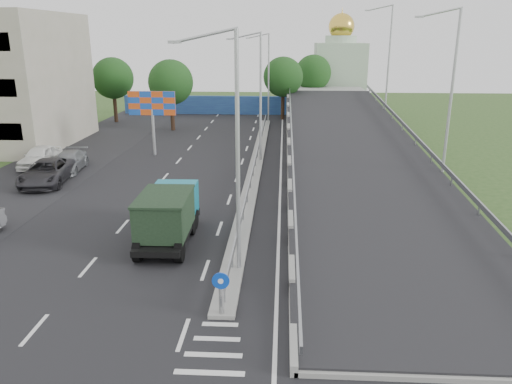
# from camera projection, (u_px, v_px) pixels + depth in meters

# --- Properties ---
(ground) EXTENTS (160.00, 160.00, 0.00)m
(ground) POSITION_uv_depth(u_px,v_px,m) (214.00, 354.00, 16.28)
(ground) COLOR #2D4C1E
(ground) RESTS_ON ground
(road_surface) EXTENTS (26.00, 90.00, 0.04)m
(road_surface) POSITION_uv_depth(u_px,v_px,m) (210.00, 182.00, 35.50)
(road_surface) COLOR black
(road_surface) RESTS_ON ground
(parking_strip) EXTENTS (8.00, 90.00, 0.05)m
(parking_strip) POSITION_uv_depth(u_px,v_px,m) (33.00, 179.00, 36.19)
(parking_strip) COLOR black
(parking_strip) RESTS_ON ground
(median) EXTENTS (1.00, 44.00, 0.20)m
(median) POSITION_uv_depth(u_px,v_px,m) (255.00, 167.00, 39.12)
(median) COLOR gray
(median) RESTS_ON ground
(overpass_ramp) EXTENTS (10.00, 50.00, 3.50)m
(overpass_ramp) POSITION_uv_depth(u_px,v_px,m) (353.00, 148.00, 38.22)
(overpass_ramp) COLOR gray
(overpass_ramp) RESTS_ON ground
(median_guardrail) EXTENTS (0.09, 44.00, 0.71)m
(median_guardrail) POSITION_uv_depth(u_px,v_px,m) (255.00, 159.00, 38.92)
(median_guardrail) COLOR gray
(median_guardrail) RESTS_ON median
(sign_bollard) EXTENTS (0.64, 0.23, 1.67)m
(sign_bollard) POSITION_uv_depth(u_px,v_px,m) (221.00, 293.00, 18.04)
(sign_bollard) COLOR black
(sign_bollard) RESTS_ON median
(lamp_post_near) EXTENTS (2.74, 0.18, 10.08)m
(lamp_post_near) POSITION_uv_depth(u_px,v_px,m) (233.00, 142.00, 20.25)
(lamp_post_near) COLOR #B2B5B7
(lamp_post_near) RESTS_ON median
(lamp_post_mid) EXTENTS (2.74, 0.18, 10.08)m
(lamp_post_mid) POSITION_uv_depth(u_px,v_px,m) (258.00, 91.00, 39.31)
(lamp_post_mid) COLOR #B2B5B7
(lamp_post_mid) RESTS_ON median
(lamp_post_far) EXTENTS (2.74, 0.18, 10.08)m
(lamp_post_far) POSITION_uv_depth(u_px,v_px,m) (267.00, 73.00, 58.37)
(lamp_post_far) COLOR #B2B5B7
(lamp_post_far) RESTS_ON median
(blue_wall) EXTENTS (30.00, 0.50, 2.40)m
(blue_wall) POSITION_uv_depth(u_px,v_px,m) (237.00, 105.00, 65.68)
(blue_wall) COLOR navy
(blue_wall) RESTS_ON ground
(church) EXTENTS (7.00, 7.00, 13.80)m
(church) POSITION_uv_depth(u_px,v_px,m) (339.00, 70.00, 71.33)
(church) COLOR #B2CCAD
(church) RESTS_ON ground
(billboard) EXTENTS (4.00, 0.24, 5.50)m
(billboard) POSITION_uv_depth(u_px,v_px,m) (152.00, 107.00, 42.19)
(billboard) COLOR #B2B5B7
(billboard) RESTS_ON ground
(tree_left_mid) EXTENTS (4.80, 4.80, 7.60)m
(tree_left_mid) POSITION_uv_depth(u_px,v_px,m) (171.00, 82.00, 53.38)
(tree_left_mid) COLOR black
(tree_left_mid) RESTS_ON ground
(tree_median_far) EXTENTS (4.80, 4.80, 7.60)m
(tree_median_far) POSITION_uv_depth(u_px,v_px,m) (283.00, 77.00, 60.36)
(tree_median_far) COLOR black
(tree_median_far) RESTS_ON ground
(tree_left_far) EXTENTS (4.80, 4.80, 7.60)m
(tree_left_far) POSITION_uv_depth(u_px,v_px,m) (113.00, 78.00, 58.57)
(tree_left_far) COLOR black
(tree_left_far) RESTS_ON ground
(tree_ramp_far) EXTENTS (4.80, 4.80, 7.60)m
(tree_ramp_far) POSITION_uv_depth(u_px,v_px,m) (313.00, 73.00, 66.82)
(tree_ramp_far) COLOR black
(tree_ramp_far) RESTS_ON ground
(dump_truck) EXTENTS (2.47, 6.16, 2.70)m
(dump_truck) POSITION_uv_depth(u_px,v_px,m) (168.00, 214.00, 24.77)
(dump_truck) COLOR black
(dump_truck) RESTS_ON ground
(parked_car_c) EXTENTS (3.47, 6.22, 1.64)m
(parked_car_c) POSITION_uv_depth(u_px,v_px,m) (47.00, 172.00, 34.87)
(parked_car_c) COLOR #2B2A2E
(parked_car_c) RESTS_ON ground
(parked_car_d) EXTENTS (2.57, 5.22, 1.46)m
(parked_car_d) POSITION_uv_depth(u_px,v_px,m) (69.00, 162.00, 38.17)
(parked_car_d) COLOR gray
(parked_car_d) RESTS_ON ground
(parked_car_e) EXTENTS (1.97, 4.87, 1.66)m
(parked_car_e) POSITION_uv_depth(u_px,v_px,m) (40.00, 157.00, 39.36)
(parked_car_e) COLOR white
(parked_car_e) RESTS_ON ground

